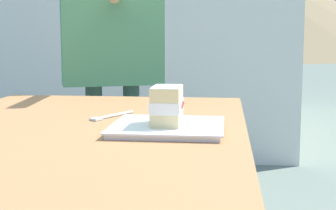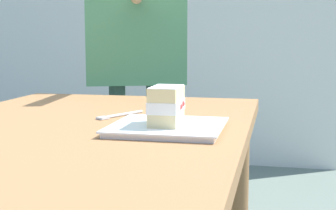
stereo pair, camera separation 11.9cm
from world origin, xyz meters
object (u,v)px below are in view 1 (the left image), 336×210
Objects in this scene: dessert_plate at (168,127)px; parked_car_near at (164,42)px; cake_slice at (167,106)px; diner_person at (112,26)px; patio_table at (72,171)px; dessert_fork at (110,116)px.

dessert_plate is 0.06× the size of parked_car_near.
parked_car_near reaches higher than cake_slice.
patio_table is at bearing -173.59° from diner_person.
dessert_plate is at bearing -93.30° from patio_table.
parked_car_near is (14.76, 1.66, 0.02)m from dessert_fork.
dessert_fork is (0.17, 0.18, -0.00)m from dessert_plate.
dessert_fork is at bearing 46.32° from dessert_plate.
dessert_fork is (0.16, -0.06, 0.11)m from patio_table.
cake_slice is 0.26m from dessert_fork.
dessert_plate is 0.05m from cake_slice.
dessert_plate is 1.67× the size of dessert_fork.
diner_person is (0.94, 0.34, 0.21)m from cake_slice.
dessert_fork is at bearing -167.75° from diner_person.
parked_car_near reaches higher than dessert_plate.
dessert_fork is at bearing -173.57° from parked_car_near.
dessert_plate is 0.25m from dessert_fork.
patio_table is 0.30m from cake_slice.
cake_slice is 0.07× the size of diner_person.
dessert_fork is at bearing -21.00° from patio_table.
patio_table is 15.01m from parked_car_near.
patio_table is 0.27m from dessert_plate.
diner_person reaches higher than dessert_plate.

